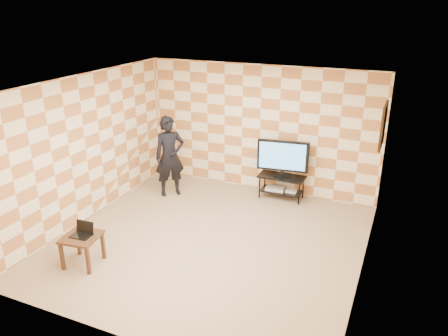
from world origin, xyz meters
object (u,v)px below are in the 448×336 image
(tv, at_px, (283,157))
(person, at_px, (170,156))
(side_table, at_px, (82,241))
(tv_stand, at_px, (282,182))

(tv, relative_size, person, 0.62)
(side_table, bearing_deg, person, 91.54)
(person, bearing_deg, tv, -24.23)
(tv, distance_m, side_table, 4.22)
(tv_stand, distance_m, person, 2.39)
(tv_stand, distance_m, side_table, 4.19)
(tv_stand, relative_size, tv, 0.91)
(tv_stand, height_order, person, person)
(tv, relative_size, side_table, 1.73)
(side_table, bearing_deg, tv_stand, 59.28)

